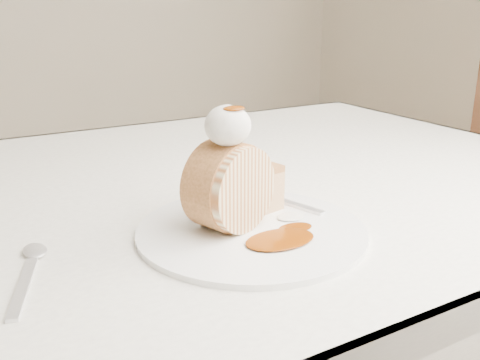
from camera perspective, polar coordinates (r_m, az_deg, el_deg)
table at (r=0.85m, az=-6.66°, el=-6.20°), size 1.40×0.90×0.75m
plate at (r=0.64m, az=1.22°, el=-5.42°), size 0.32×0.32×0.01m
roulade_slice at (r=0.63m, az=-1.11°, el=-0.71°), size 0.12×0.09×0.10m
cake_chunk at (r=0.69m, az=1.35°, el=-1.09°), size 0.07×0.07×0.05m
whipped_cream at (r=0.60m, az=-1.31°, el=5.82°), size 0.05×0.05×0.05m
caramel_drizzle at (r=0.59m, az=-0.69°, el=8.21°), size 0.03×0.02×0.01m
caramel_pool at (r=0.61m, az=4.29°, el=-6.32°), size 0.09×0.07×0.00m
fork at (r=0.72m, az=5.04°, el=-2.38°), size 0.07×0.16×0.00m
spoon at (r=0.57m, az=-22.12°, el=-10.52°), size 0.07×0.15×0.00m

